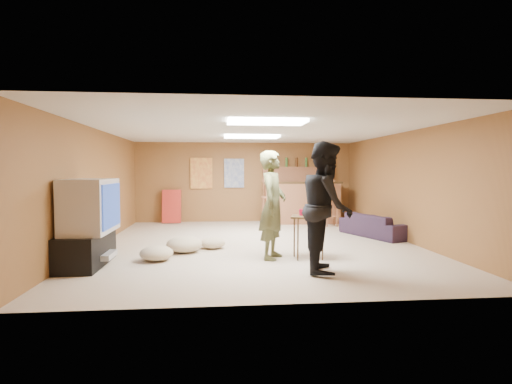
{
  "coord_description": "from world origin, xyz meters",
  "views": [
    {
      "loc": [
        -0.75,
        -7.63,
        1.43
      ],
      "look_at": [
        0.0,
        0.2,
        1.0
      ],
      "focal_mm": 28.0,
      "sensor_mm": 36.0,
      "label": 1
    }
  ],
  "objects": [
    {
      "name": "bar_counter",
      "position": [
        1.5,
        2.95,
        0.55
      ],
      "size": [
        2.0,
        0.6,
        1.1
      ],
      "primitive_type": "cube",
      "color": "brown",
      "rests_on": "ground"
    },
    {
      "name": "dvd_box",
      "position": [
        -2.5,
        -1.5,
        0.15
      ],
      "size": [
        0.35,
        0.5,
        0.08
      ],
      "primitive_type": "cube",
      "color": "#B2B2B7",
      "rests_on": "tv_stand"
    },
    {
      "name": "poster_left",
      "position": [
        -1.2,
        3.46,
        1.35
      ],
      "size": [
        0.6,
        0.03,
        0.85
      ],
      "primitive_type": "cube",
      "color": "#BF3F26",
      "rests_on": "wall_back"
    },
    {
      "name": "wall_left",
      "position": [
        -3.0,
        0.0,
        1.1
      ],
      "size": [
        0.02,
        7.0,
        2.2
      ],
      "primitive_type": "cube",
      "color": "brown",
      "rests_on": "ground"
    },
    {
      "name": "wall_back",
      "position": [
        0.0,
        3.5,
        1.1
      ],
      "size": [
        6.0,
        0.02,
        2.2
      ],
      "primitive_type": "cube",
      "color": "brown",
      "rests_on": "ground"
    },
    {
      "name": "ceiling_panel_front",
      "position": [
        0.0,
        -1.5,
        2.17
      ],
      "size": [
        1.2,
        0.6,
        0.04
      ],
      "primitive_type": "cube",
      "color": "white",
      "rests_on": "ceiling"
    },
    {
      "name": "bar_stool_right",
      "position": [
        2.12,
        2.3,
        0.58
      ],
      "size": [
        0.48,
        0.48,
        1.16
      ],
      "primitive_type": null,
      "rotation": [
        0.0,
        0.0,
        0.41
      ],
      "color": "brown",
      "rests_on": "ground"
    },
    {
      "name": "folding_chair_stack",
      "position": [
        -2.0,
        3.3,
        0.45
      ],
      "size": [
        0.5,
        0.26,
        0.91
      ],
      "primitive_type": "cube",
      "rotation": [
        -0.14,
        0.0,
        0.0
      ],
      "color": "red",
      "rests_on": "ground"
    },
    {
      "name": "tv_screen",
      "position": [
        -2.34,
        -1.5,
        0.9
      ],
      "size": [
        0.02,
        0.95,
        0.65
      ],
      "primitive_type": "cube",
      "color": "navy",
      "rests_on": "tv_body"
    },
    {
      "name": "cup_red_far",
      "position": [
        0.79,
        -1.43,
        0.75
      ],
      "size": [
        0.1,
        0.1,
        0.12
      ],
      "primitive_type": "cylinder",
      "rotation": [
        0.0,
        0.0,
        0.2
      ],
      "color": "#BD0C2F",
      "rests_on": "tray_table"
    },
    {
      "name": "person_olive",
      "position": [
        0.13,
        -1.29,
        0.87
      ],
      "size": [
        0.63,
        0.75,
        1.74
      ],
      "primitive_type": "imported",
      "rotation": [
        0.0,
        0.0,
        1.17
      ],
      "color": "#4F5330",
      "rests_on": "ground"
    },
    {
      "name": "sofa",
      "position": [
        2.64,
        0.66,
        0.24
      ],
      "size": [
        1.19,
        1.79,
        0.49
      ],
      "primitive_type": "imported",
      "rotation": [
        0.0,
        0.0,
        1.93
      ],
      "color": "black",
      "rests_on": "ground"
    },
    {
      "name": "bar_backing",
      "position": [
        1.5,
        3.42,
        1.2
      ],
      "size": [
        2.0,
        0.14,
        0.6
      ],
      "primitive_type": "cube",
      "color": "brown",
      "rests_on": "bar_counter"
    },
    {
      "name": "ground",
      "position": [
        0.0,
        0.0,
        0.0
      ],
      "size": [
        7.0,
        7.0,
        0.0
      ],
      "primitive_type": "plane",
      "color": "tan",
      "rests_on": "ground"
    },
    {
      "name": "cup_red_near",
      "position": [
        0.6,
        -1.26,
        0.74
      ],
      "size": [
        0.08,
        0.08,
        0.1
      ],
      "primitive_type": "cylinder",
      "rotation": [
        0.0,
        0.0,
        0.03
      ],
      "color": "#BD0C2F",
      "rests_on": "tray_table"
    },
    {
      "name": "poster_right",
      "position": [
        -0.3,
        3.46,
        1.35
      ],
      "size": [
        0.55,
        0.03,
        0.8
      ],
      "primitive_type": "cube",
      "color": "#334C99",
      "rests_on": "wall_back"
    },
    {
      "name": "tv_body",
      "position": [
        -2.65,
        -1.5,
        0.9
      ],
      "size": [
        0.6,
        1.1,
        0.8
      ],
      "primitive_type": "cube",
      "color": "#B2B2B7",
      "rests_on": "tv_stand"
    },
    {
      "name": "bar_shelf",
      "position": [
        1.5,
        3.4,
        1.5
      ],
      "size": [
        2.0,
        0.18,
        0.05
      ],
      "primitive_type": "cube",
      "color": "brown",
      "rests_on": "bar_backing"
    },
    {
      "name": "tray_table",
      "position": [
        0.7,
        -1.34,
        0.35
      ],
      "size": [
        0.63,
        0.56,
        0.69
      ],
      "primitive_type": "cube",
      "rotation": [
        0.0,
        0.0,
        -0.28
      ],
      "color": "#392612",
      "rests_on": "ground"
    },
    {
      "name": "person_black",
      "position": [
        0.77,
        -2.16,
        0.91
      ],
      "size": [
        0.87,
        1.02,
        1.83
      ],
      "primitive_type": "imported",
      "rotation": [
        0.0,
        0.0,
        1.35
      ],
      "color": "black",
      "rests_on": "ground"
    },
    {
      "name": "cup_blue",
      "position": [
        0.84,
        -1.22,
        0.75
      ],
      "size": [
        0.11,
        0.11,
        0.12
      ],
      "primitive_type": "cylinder",
      "rotation": [
        0.0,
        0.0,
        0.25
      ],
      "color": "navy",
      "rests_on": "tray_table"
    },
    {
      "name": "bar_stool_left",
      "position": [
        0.57,
        2.83,
        0.62
      ],
      "size": [
        0.39,
        0.39,
        1.23
      ],
      "primitive_type": null,
      "rotation": [
        0.0,
        0.0,
        -0.0
      ],
      "color": "brown",
      "rests_on": "ground"
    },
    {
      "name": "cushion_near_tv",
      "position": [
        -1.34,
        -0.65,
        0.14
      ],
      "size": [
        0.81,
        0.81,
        0.28
      ],
      "primitive_type": "ellipsoid",
      "rotation": [
        0.0,
        0.0,
        -0.39
      ],
      "color": "tan",
      "rests_on": "ground"
    },
    {
      "name": "bar_lip",
      "position": [
        1.5,
        2.7,
        1.1
      ],
      "size": [
        2.1,
        0.12,
        0.05
      ],
      "primitive_type": "cube",
      "color": "#392612",
      "rests_on": "bar_counter"
    },
    {
      "name": "ceiling",
      "position": [
        0.0,
        0.0,
        2.2
      ],
      "size": [
        6.0,
        7.0,
        0.02
      ],
      "primitive_type": "cube",
      "color": "silver",
      "rests_on": "ground"
    },
    {
      "name": "cushion_far",
      "position": [
        -1.72,
        -1.26,
        0.12
      ],
      "size": [
        0.69,
        0.69,
        0.24
      ],
      "primitive_type": "ellipsoid",
      "rotation": [
        0.0,
        0.0,
        -0.42
      ],
      "color": "tan",
      "rests_on": "ground"
    },
    {
      "name": "ceiling_panel_back",
      "position": [
        0.0,
        1.2,
        2.17
      ],
      "size": [
        1.2,
        0.6,
        0.04
      ],
      "primitive_type": "cube",
      "color": "white",
      "rests_on": "ceiling"
    },
    {
      "name": "wall_front",
      "position": [
        0.0,
        -3.5,
        1.1
      ],
      "size": [
        6.0,
        0.02,
        2.2
      ],
      "primitive_type": "cube",
      "color": "brown",
      "rests_on": "ground"
    },
    {
      "name": "tv_stand",
      "position": [
        -2.72,
        -1.5,
        0.25
      ],
      "size": [
        0.55,
        1.3,
        0.5
      ],
      "primitive_type": "cube",
      "color": "black",
      "rests_on": "ground"
    },
    {
      "name": "bottle_row",
      "position": [
        1.44,
        3.38,
        1.65
      ],
      "size": [
        1.76,
        0.08,
        0.26
      ],
      "primitive_type": null,
      "color": "#3F7233",
      "rests_on": "bar_shelf"
    },
    {
      "name": "cushion_mid",
      "position": [
        -0.85,
        -0.35,
        0.1
      ],
      "size": [
        0.55,
        0.55,
        0.2
      ],
      "primitive_type": "ellipsoid",
      "rotation": [
        0.0,
        0.0,
        0.25
      ],
      "color": "tan",
      "rests_on": "ground"
    },
    {
      "name": "wall_right",
      "position": [
        3.0,
        0.0,
        1.1
      ],
      "size": [
        0.02,
        7.0,
        2.2
      ],
      "primitive_type": "cube",
      "color": "brown",
      "rests_on": "ground"
    }
  ]
}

